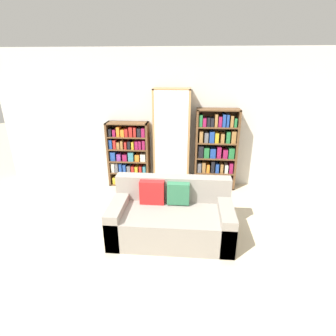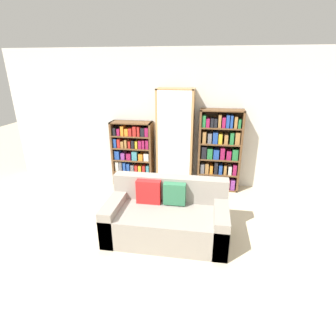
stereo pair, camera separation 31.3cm
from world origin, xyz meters
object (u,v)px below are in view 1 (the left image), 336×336
object	(u,v)px
couch	(171,217)
wine_bottle	(204,188)
bookshelf_right	(216,151)
bookshelf_left	(129,155)
display_cabinet	(172,140)

from	to	relation	value
couch	wine_bottle	bearing A→B (deg)	67.90
bookshelf_right	bookshelf_left	bearing A→B (deg)	180.00
couch	bookshelf_right	world-z (taller)	bookshelf_right
couch	bookshelf_left	bearing A→B (deg)	119.81
bookshelf_right	display_cabinet	bearing A→B (deg)	-178.94
couch	bookshelf_left	distance (m)	2.06
bookshelf_left	bookshelf_right	size ratio (longest dim) A/B	0.82
couch	display_cabinet	bearing A→B (deg)	93.93
bookshelf_left	wine_bottle	xyz separation A→B (m)	(1.55, -0.44, -0.49)
couch	bookshelf_right	distance (m)	1.98
couch	bookshelf_left	size ratio (longest dim) A/B	1.30
couch	bookshelf_right	xyz separation A→B (m)	(0.76, 1.76, 0.48)
bookshelf_right	wine_bottle	bearing A→B (deg)	-116.43
bookshelf_right	couch	bearing A→B (deg)	-113.22
bookshelf_left	wine_bottle	world-z (taller)	bookshelf_left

